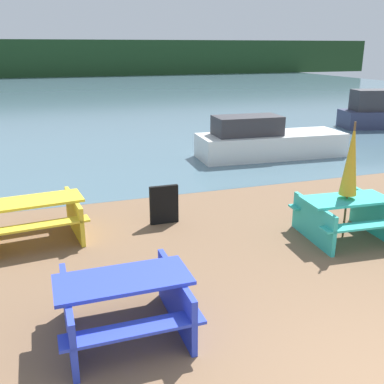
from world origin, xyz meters
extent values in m
cube|color=slate|center=(0.00, 32.13, 0.00)|extent=(60.00, 50.00, 0.00)
cube|color=#1E3D1E|center=(0.00, 52.13, 2.00)|extent=(80.00, 1.60, 4.00)
cube|color=blue|center=(-2.35, 2.33, 0.71)|extent=(1.54, 0.71, 0.04)
cube|color=blue|center=(-2.35, 1.78, 0.41)|extent=(1.54, 0.29, 0.04)
cube|color=blue|center=(-2.36, 2.88, 0.41)|extent=(1.54, 0.29, 0.04)
cube|color=blue|center=(-2.98, 2.32, 0.34)|extent=(0.08, 1.38, 0.69)
cube|color=blue|center=(-1.72, 2.33, 0.34)|extent=(0.08, 1.38, 0.69)
cube|color=#33B7A8|center=(1.85, 3.89, 0.71)|extent=(1.55, 0.81, 0.04)
cube|color=#33B7A8|center=(1.81, 3.34, 0.43)|extent=(1.52, 0.39, 0.04)
cube|color=#33B7A8|center=(1.89, 4.43, 0.43)|extent=(1.52, 0.39, 0.04)
cube|color=#33B7A8|center=(1.24, 3.93, 0.34)|extent=(0.17, 1.38, 0.69)
cube|color=#33B7A8|center=(2.46, 3.84, 0.34)|extent=(0.17, 1.38, 0.69)
cube|color=yellow|center=(-3.34, 5.53, 0.71)|extent=(1.75, 0.88, 0.04)
cube|color=yellow|center=(-3.29, 4.98, 0.46)|extent=(1.70, 0.46, 0.04)
cube|color=yellow|center=(-3.40, 6.08, 0.46)|extent=(1.70, 0.46, 0.04)
cube|color=yellow|center=(-2.65, 5.61, 0.34)|extent=(0.22, 1.38, 0.69)
cylinder|color=brown|center=(1.85, 3.89, 1.03)|extent=(0.04, 0.04, 2.06)
cone|color=gold|center=(1.85, 3.89, 1.43)|extent=(0.30, 0.30, 1.26)
cube|color=silver|center=(3.58, 9.82, 0.36)|extent=(4.58, 1.68, 0.72)
cube|color=#333338|center=(2.77, 9.86, 1.00)|extent=(2.03, 1.12, 0.56)
cube|color=#333338|center=(10.06, 13.16, 1.14)|extent=(1.83, 1.30, 0.85)
cube|color=black|center=(-0.99, 5.55, 0.38)|extent=(0.55, 0.08, 0.75)
camera|label=1|loc=(-3.06, -2.24, 3.24)|focal=42.00mm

